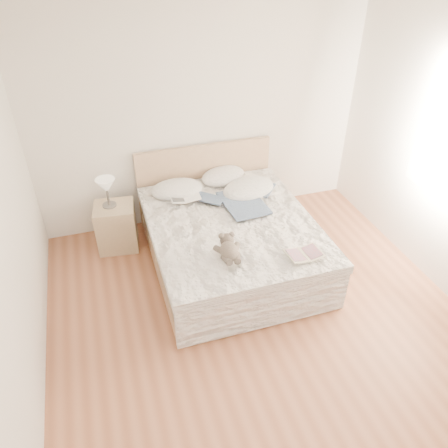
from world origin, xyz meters
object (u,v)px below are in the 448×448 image
Objects in this scene: table_lamp at (106,187)px; bed at (229,238)px; teddy_bear at (229,256)px; photo_book at (185,197)px; nightstand at (117,227)px; childrens_book at (304,255)px.

bed is at bearing -29.30° from table_lamp.
photo_book is at bearing 99.71° from teddy_bear.
teddy_bear is (0.98, -1.38, -0.16)m from table_lamp.
childrens_book reaches higher than nightstand.
bed is 3.83× the size of nightstand.
bed reaches higher than photo_book.
nightstand is at bearing 127.74° from teddy_bear.
bed reaches higher than teddy_bear.
bed is 1.34m from nightstand.
teddy_bear reaches higher than childrens_book.
photo_book reaches higher than childrens_book.
teddy_bear is (-0.69, 0.17, 0.02)m from childrens_book.
photo_book is 1.04× the size of childrens_book.
bed is 0.81m from teddy_bear.
photo_book is at bearing 127.38° from bed.
childrens_book is (0.83, -1.35, 0.00)m from photo_book.
nightstand is 0.53m from table_lamp.
bed is at bearing 113.57° from childrens_book.
teddy_bear is at bearing -81.81° from photo_book.
table_lamp is (-0.04, 0.03, 0.53)m from nightstand.
nightstand is 1.69m from teddy_bear.
photo_book is 1.59m from childrens_book.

